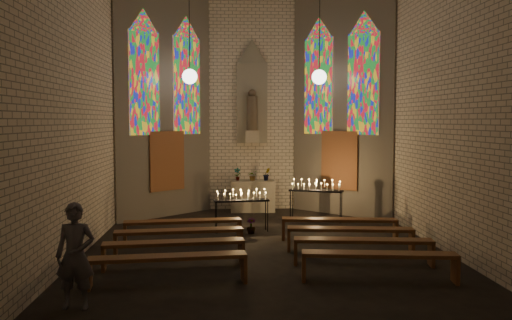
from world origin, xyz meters
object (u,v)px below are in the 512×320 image
(altar, at_px, (253,196))
(visitor, at_px, (75,256))
(aisle_flower_pot, at_px, (251,226))
(votive_stand_left, at_px, (242,198))
(votive_stand_right, at_px, (316,188))

(altar, bearing_deg, visitor, -109.11)
(aisle_flower_pot, relative_size, votive_stand_left, 0.27)
(altar, distance_m, visitor, 9.82)
(aisle_flower_pot, relative_size, visitor, 0.24)
(votive_stand_right, height_order, visitor, visitor)
(votive_stand_right, bearing_deg, aisle_flower_pot, -118.64)
(votive_stand_left, bearing_deg, votive_stand_right, 25.88)
(aisle_flower_pot, relative_size, votive_stand_right, 0.25)
(aisle_flower_pot, xyz_separation_m, votive_stand_right, (1.97, 1.73, 0.78))
(aisle_flower_pot, height_order, votive_stand_right, votive_stand_right)
(altar, distance_m, aisle_flower_pot, 3.60)
(votive_stand_left, distance_m, visitor, 6.57)
(altar, bearing_deg, votive_stand_right, -46.58)
(aisle_flower_pot, xyz_separation_m, votive_stand_left, (-0.24, 0.28, 0.71))
(aisle_flower_pot, bearing_deg, votive_stand_right, 41.40)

